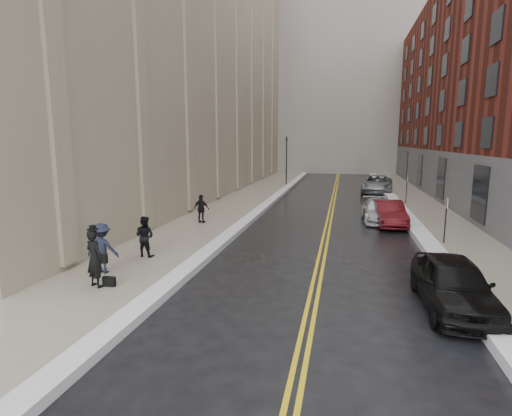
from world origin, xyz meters
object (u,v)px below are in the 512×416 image
at_px(car_black, 453,284).
at_px(pedestrian_b, 102,248).
at_px(car_silver_near, 378,211).
at_px(car_silver_far, 377,184).
at_px(pedestrian_a, 145,236).
at_px(pedestrian_c, 201,209).
at_px(car_maroon, 389,213).
at_px(pedestrian_main, 95,258).

xyz_separation_m(car_black, pedestrian_b, (-11.43, 0.32, 0.29)).
xyz_separation_m(car_silver_near, car_silver_far, (0.95, 13.83, 0.16)).
distance_m(car_silver_far, pedestrian_b, 28.63).
xyz_separation_m(pedestrian_a, pedestrian_c, (-0.07, 6.80, -0.02)).
xyz_separation_m(car_black, pedestrian_a, (-10.96, 2.53, 0.22)).
distance_m(car_silver_far, pedestrian_a, 26.42).
relative_size(car_black, pedestrian_c, 2.74).
height_order(car_silver_near, pedestrian_a, pedestrian_a).
bearing_deg(car_maroon, pedestrian_main, -133.27).
height_order(car_silver_near, pedestrian_b, pedestrian_b).
bearing_deg(pedestrian_a, car_silver_far, -107.86).
height_order(pedestrian_main, pedestrian_c, pedestrian_main).
bearing_deg(car_maroon, car_black, -91.14).
bearing_deg(car_silver_far, pedestrian_c, -116.29).
distance_m(car_maroon, car_silver_far, 15.01).
bearing_deg(car_silver_near, car_maroon, -69.64).
distance_m(car_maroon, pedestrian_main, 16.25).
bearing_deg(pedestrian_a, car_maroon, -132.41).
bearing_deg(car_maroon, car_silver_near, 108.07).
relative_size(car_silver_far, pedestrian_c, 3.58).
relative_size(pedestrian_a, pedestrian_b, 0.93).
relative_size(car_black, pedestrian_a, 2.69).
height_order(car_silver_far, pedestrian_main, pedestrian_main).
bearing_deg(pedestrian_c, pedestrian_b, 95.12).
bearing_deg(car_silver_near, pedestrian_main, -127.20).
bearing_deg(pedestrian_main, car_silver_near, -105.10).
bearing_deg(car_black, car_silver_far, 88.77).
xyz_separation_m(car_silver_far, pedestrian_c, (-10.91, -17.29, 0.15)).
distance_m(pedestrian_main, pedestrian_b, 1.41).
distance_m(car_maroon, pedestrian_a, 13.80).
bearing_deg(pedestrian_main, car_black, -154.60).
relative_size(car_black, car_maroon, 1.04).
relative_size(car_maroon, pedestrian_main, 2.27).
bearing_deg(pedestrian_b, car_black, 174.14).
distance_m(car_silver_near, pedestrian_b, 16.23).
xyz_separation_m(car_maroon, pedestrian_b, (-10.85, -11.30, 0.34)).
relative_size(car_silver_near, pedestrian_b, 2.49).
height_order(pedestrian_a, pedestrian_b, pedestrian_b).
relative_size(car_maroon, car_silver_far, 0.74).
distance_m(car_silver_far, pedestrian_main, 29.60).
bearing_deg(car_maroon, car_silver_far, 84.18).
xyz_separation_m(pedestrian_b, pedestrian_c, (0.40, 9.01, -0.08)).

